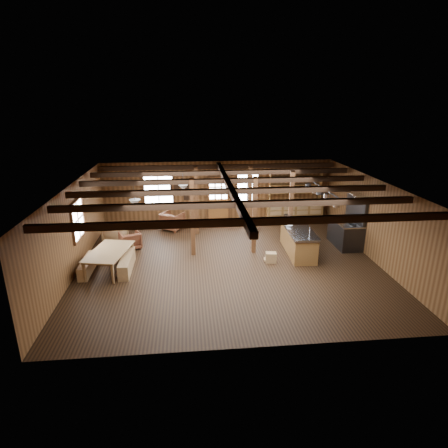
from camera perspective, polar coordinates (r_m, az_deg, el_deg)
The scene contains 22 objects.
room at distance 12.28m, azimuth 0.87°, elevation -0.24°, with size 10.04×9.04×2.84m.
ceiling_joists at distance 12.10m, azimuth 0.81°, elevation 5.78°, with size 9.80×8.82×0.18m.
timber_posts at distance 14.31m, azimuth 2.00°, elevation 2.51°, with size 3.95×2.35×2.80m.
back_door at distance 16.67m, azimuth -0.87°, elevation 3.00°, with size 1.02×0.08×2.15m.
window_back_left at distance 16.49m, azimuth -9.96°, elevation 5.13°, with size 1.32×0.06×1.32m.
window_back_right at distance 16.65m, azimuth 3.60°, elevation 5.51°, with size 1.02×0.06×1.32m.
window_left at distance 13.13m, azimuth -21.43°, elevation 0.62°, with size 0.14×1.24×1.32m.
notice_boards at distance 16.43m, azimuth -6.12°, elevation 5.40°, with size 1.08×0.03×0.90m.
back_counter at distance 17.12m, azimuth 10.63°, elevation 2.13°, with size 2.55×0.60×2.45m.
pendant_lamps at distance 12.96m, azimuth -9.58°, elevation 4.44°, with size 1.86×2.36×0.66m.
pot_rack at distance 13.10m, azimuth 14.59°, elevation 4.51°, with size 0.32×3.00×0.43m.
kitchen_island at distance 13.85m, azimuth 11.23°, elevation -2.44°, with size 0.99×2.54×1.20m.
step_stool at distance 12.99m, azimuth 7.17°, elevation -5.09°, with size 0.40×0.29×0.36m, color olive.
commercial_range at distance 14.94m, azimuth 18.26°, elevation -0.73°, with size 0.86×1.67×2.06m.
dining_table at distance 12.78m, azimuth -16.84°, elevation -5.38°, with size 1.97×1.10×0.69m, color olive.
bench_wall at distance 13.00m, azimuth -20.04°, elevation -5.94°, with size 0.29×1.56×0.43m, color olive.
bench_aisle at distance 12.73m, azimuth -14.58°, elevation -5.78°, with size 0.33×1.75×0.48m, color olive.
armchair_a at distance 14.42m, azimuth -14.10°, elevation -2.43°, with size 0.70×0.72×0.66m, color brown.
armchair_b at distance 16.15m, azimuth -7.85°, elevation 0.46°, with size 0.82×0.84×0.76m, color brown.
armchair_c at distance 15.14m, azimuth -16.24°, elevation -1.51°, with size 0.75×0.77×0.70m, color olive.
counter_pot at distance 14.53m, azimuth 9.71°, elevation 1.01°, with size 0.33×0.33×0.20m, color silver.
bowl at distance 13.81m, azimuth 9.88°, elevation -0.22°, with size 0.27×0.27×0.07m, color silver.
Camera 1 is at (-1.33, -11.54, 5.38)m, focal length 30.00 mm.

